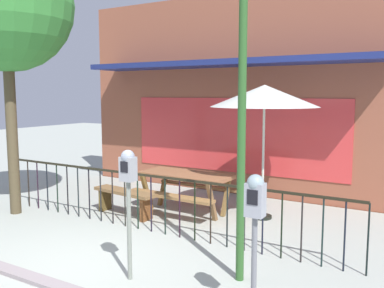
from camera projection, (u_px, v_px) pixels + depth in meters
The scene contains 11 objects.
ground at pixel (77, 267), 5.63m from camera, with size 40.00×40.00×0.00m, color #A1A79D.
pub_storefront at pixel (238, 94), 9.68m from camera, with size 8.03×1.50×4.53m.
patio_fence_front at pixel (151, 193), 6.98m from camera, with size 6.77×0.04×0.97m.
picnic_table_left at pixel (186, 182), 8.11m from camera, with size 1.83×1.40×0.79m.
patio_umbrella at pixel (264, 97), 7.55m from camera, with size 1.96×1.96×2.46m.
patio_bench at pixel (125, 197), 7.97m from camera, with size 1.43×0.49×0.48m.
parking_meter_near at pixel (128, 180), 5.10m from camera, with size 0.18×0.17×1.63m.
parking_meter_far at pixel (255, 210), 4.09m from camera, with size 0.18×0.17×1.53m.
street_tree at pixel (5, 5), 7.67m from camera, with size 2.46×2.46×5.16m.
street_lamp at pixel (243, 66), 4.92m from camera, with size 0.28×0.28×4.04m.
curb_edge at pixel (42, 283), 5.13m from camera, with size 11.24×0.20×0.11m, color gray.
Camera 1 is at (4.07, -3.85, 2.31)m, focal length 39.33 mm.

